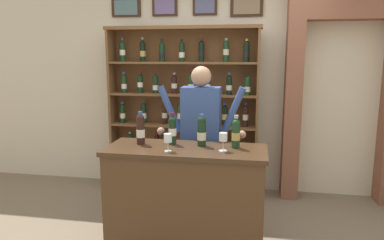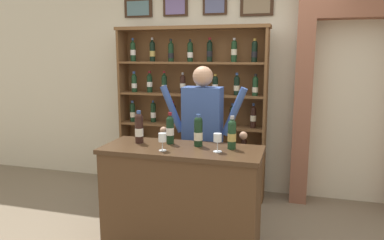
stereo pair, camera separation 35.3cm
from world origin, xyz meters
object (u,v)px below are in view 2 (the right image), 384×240
Objects in this scene: tasting_bottle_grappa at (170,129)px; tasting_bottle_bianco at (232,134)px; tasting_bottle_vin_santo at (198,131)px; wine_shelf at (191,107)px; tasting_counter at (182,198)px; tasting_bottle_chianti at (139,128)px; shopkeeper at (203,129)px; wine_glass_center at (162,138)px; wine_glass_spare at (218,139)px.

tasting_bottle_bianco is (0.58, -0.03, -0.00)m from tasting_bottle_grappa.
tasting_bottle_grappa is at bearing 177.04° from tasting_bottle_vin_santo.
tasting_bottle_vin_santo is (0.43, -1.26, -0.02)m from wine_shelf.
tasting_bottle_chianti reaches higher than tasting_counter.
tasting_bottle_grappa is 1.01× the size of tasting_bottle_vin_santo.
shopkeeper is 0.72m from wine_glass_center.
wine_shelf is 6.89× the size of tasting_bottle_chianti.
tasting_bottle_grappa is (-0.15, 0.11, 0.61)m from tasting_counter.
wine_glass_spare is at bearing -65.66° from wine_shelf.
tasting_bottle_bianco is (0.43, 0.08, 0.61)m from tasting_counter.
tasting_counter is at bearing -169.08° from tasting_bottle_bianco.
shopkeeper is 5.62× the size of tasting_bottle_grappa.
tasting_counter is 8.89× the size of wine_glass_spare.
wine_shelf is at bearing 102.47° from tasting_counter.
tasting_bottle_vin_santo is 1.88× the size of wine_glass_center.
wine_shelf is 7.21× the size of tasting_bottle_vin_santo.
tasting_bottle_chianti is 0.29m from tasting_bottle_grappa.
tasting_counter is at bearing -37.65° from tasting_bottle_grappa.
tasting_bottle_chianti is at bearing 171.71° from wine_glass_spare.
wine_glass_spare is at bearing 11.56° from wine_glass_center.
tasting_bottle_chianti is 1.97× the size of wine_glass_center.
tasting_bottle_vin_santo is (0.08, -0.46, 0.08)m from shopkeeper.
tasting_counter is 0.61m from wine_glass_center.
tasting_counter is at bearing -77.53° from wine_shelf.
tasting_bottle_vin_santo is 0.26m from wine_glass_spare.
wine_shelf is 13.08× the size of wine_glass_spare.
tasting_bottle_grappa is (-0.20, -0.44, 0.08)m from shopkeeper.
shopkeeper is at bearing -66.45° from wine_shelf.
tasting_bottle_chianti is 0.37m from wine_glass_center.
wine_shelf is 1.51m from wine_glass_center.
tasting_counter is at bearing -8.46° from tasting_bottle_chianti.
tasting_bottle_bianco is at bearing -60.03° from wine_shelf.
wine_glass_center is (0.31, -0.21, -0.04)m from tasting_bottle_chianti.
tasting_bottle_vin_santo is at bearing -71.24° from wine_shelf.
tasting_bottle_grappa is (0.15, -1.24, -0.02)m from wine_shelf.
wine_glass_spare is 0.47m from wine_glass_center.
tasting_bottle_vin_santo is 0.31m from tasting_bottle_bianco.
tasting_bottle_grappa is at bearing 177.13° from tasting_bottle_bianco.
tasting_bottle_chianti reaches higher than tasting_bottle_vin_santo.
shopkeeper reaches higher than wine_glass_spare.
tasting_counter is at bearing 171.93° from wine_glass_spare.
tasting_bottle_chianti reaches higher than tasting_bottle_bianco.
wine_shelf is at bearing 97.06° from tasting_bottle_grappa.
shopkeeper reaches higher than tasting_bottle_bianco.
wine_glass_center is (-0.46, -0.09, -0.00)m from wine_glass_spare.
tasting_counter is (0.30, -1.36, -0.63)m from wine_shelf.
tasting_bottle_vin_santo is 0.35m from wine_glass_center.
tasting_counter is 4.85× the size of tasting_bottle_grappa.
shopkeeper is at bearing 84.92° from tasting_counter.
tasting_bottle_chianti is 0.87m from tasting_bottle_bianco.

